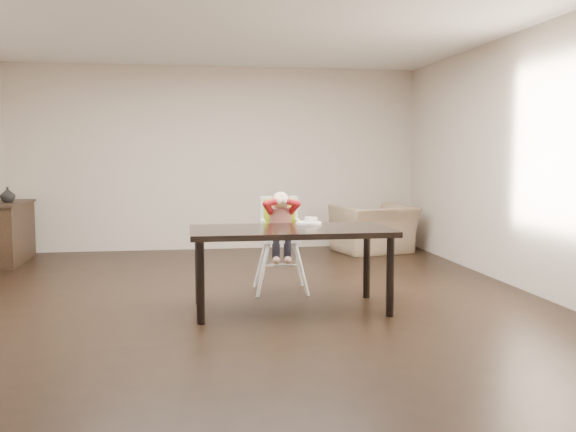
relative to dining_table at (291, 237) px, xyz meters
The scene contains 8 objects.
ground 0.92m from the dining_table, 137.29° to the left, with size 7.00×7.00×0.00m, color black.
room_walls 1.34m from the dining_table, 137.29° to the left, with size 6.02×7.02×2.71m.
dining_table is the anchor object (origin of this frame).
high_chair 0.82m from the dining_table, 88.27° to the left, with size 0.45×0.45×1.03m.
plate 0.38m from the dining_table, 51.10° to the left, with size 0.28×0.28×0.07m.
armchair 3.67m from the dining_table, 61.66° to the left, with size 1.04×0.68×0.91m, color #957C5F.
sideboard 4.51m from the dining_table, 136.04° to the left, with size 0.44×1.26×0.79m.
vase 4.53m from the dining_table, 135.73° to the left, with size 0.19×0.20×0.19m, color #99999E.
Camera 1 is at (-0.45, -6.09, 1.42)m, focal length 40.00 mm.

